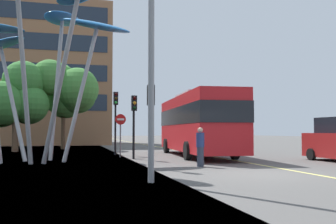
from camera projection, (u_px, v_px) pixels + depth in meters
ground at (240, 176)px, 13.21m from camera, size 120.00×240.00×0.10m
red_bus at (197, 122)px, 23.33m from camera, size 3.48×11.76×3.75m
leaf_sculpture at (44, 29)px, 18.62m from camera, size 8.56×9.69×8.18m
traffic_light_kerb_near at (151, 108)px, 15.48m from camera, size 0.28×0.42×3.30m
traffic_light_kerb_far at (134, 113)px, 20.68m from camera, size 0.28×0.42×3.35m
traffic_light_island_mid at (116, 109)px, 24.39m from camera, size 0.28×0.42×3.92m
tree_pavement_near at (16, 97)px, 29.03m from camera, size 5.08×4.25×6.82m
tree_pavement_far at (66, 89)px, 31.98m from camera, size 5.27×5.29×7.29m
pedestrian at (200, 147)px, 16.31m from camera, size 0.34×0.34×1.63m
no_entry_sign at (120, 128)px, 22.10m from camera, size 0.60×0.12×2.44m
backdrop_building at (28, 78)px, 46.01m from camera, size 18.34×14.31×15.39m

